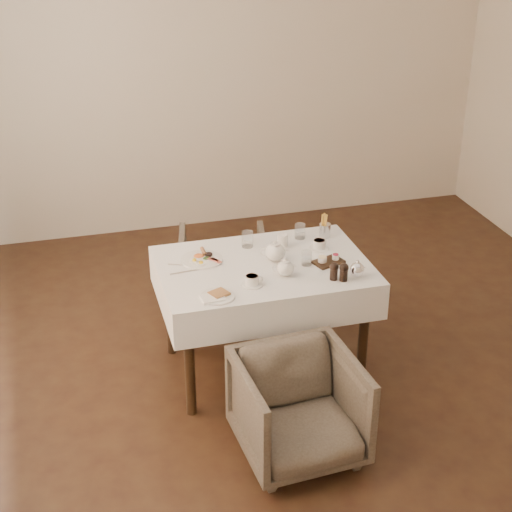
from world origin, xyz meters
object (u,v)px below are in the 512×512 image
object	(u,v)px
breakfast_plate	(202,259)
table	(264,281)
armchair_far	(223,272)
teapot_centre	(275,251)
armchair_near	(299,408)

from	to	relation	value
breakfast_plate	table	bearing A→B (deg)	0.19
table	armchair_far	distance (m)	0.91
table	teapot_centre	xyz separation A→B (m)	(0.08, 0.03, 0.19)
table	armchair_far	xyz separation A→B (m)	(-0.07, 0.83, -0.35)
armchair_near	armchair_far	xyz separation A→B (m)	(-0.03, 1.67, -0.01)
armchair_far	breakfast_plate	world-z (taller)	breakfast_plate
table	teapot_centre	world-z (taller)	teapot_centre
teapot_centre	armchair_far	bearing A→B (deg)	113.40
armchair_far	breakfast_plate	xyz separation A→B (m)	(-0.28, -0.67, 0.47)
breakfast_plate	armchair_near	bearing A→B (deg)	-47.73
armchair_far	teapot_centre	size ratio (longest dim) A/B	3.65
teapot_centre	armchair_near	bearing A→B (deg)	-84.87
armchair_far	teapot_centre	bearing A→B (deg)	112.24
armchair_near	breakfast_plate	xyz separation A→B (m)	(-0.31, 1.00, 0.47)
armchair_far	teapot_centre	world-z (taller)	teapot_centre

